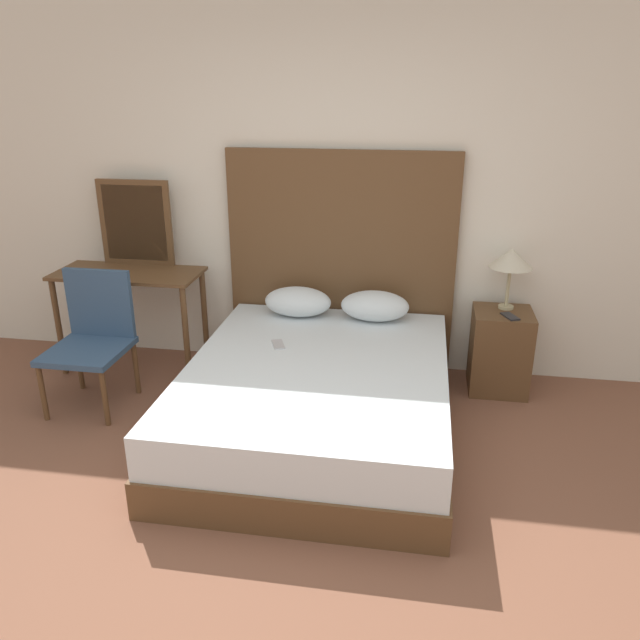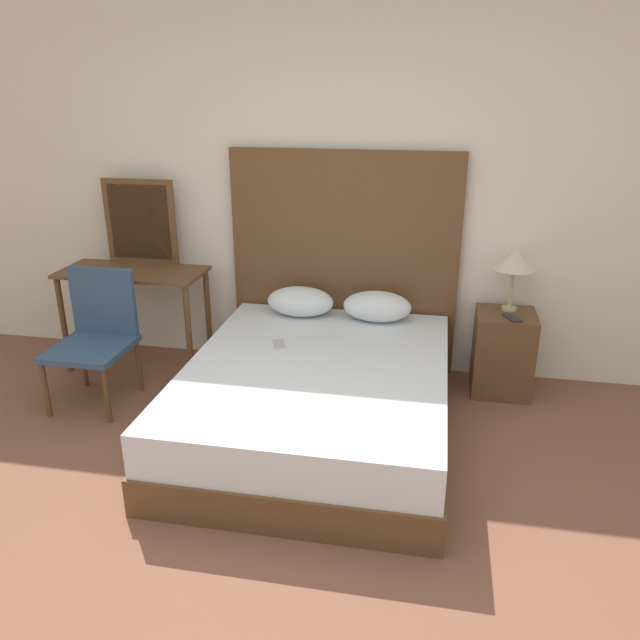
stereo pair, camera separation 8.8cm
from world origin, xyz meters
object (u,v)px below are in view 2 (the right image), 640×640
nightstand (503,353)px  table_lamp (515,261)px  vanity_desk (134,287)px  chair (96,331)px  phone_on_nightstand (513,318)px  bed (317,399)px  phone_on_bed (279,344)px

nightstand → table_lamp: bearing=76.6°
vanity_desk → chair: chair is taller
chair → phone_on_nightstand: bearing=10.6°
bed → phone_on_nightstand: size_ratio=12.18×
phone_on_nightstand → vanity_desk: bearing=179.6°
bed → nightstand: 1.43m
phone_on_bed → chair: 1.27m
bed → table_lamp: (1.20, 0.88, 0.71)m
phone_on_bed → table_lamp: size_ratio=0.38×
phone_on_bed → nightstand: bearing=20.7°
table_lamp → vanity_desk: (-2.75, -0.15, -0.31)m
bed → phone_on_nightstand: 1.45m
nightstand → phone_on_nightstand: bearing=-73.7°
phone_on_bed → nightstand: (1.48, 0.56, -0.18)m
chair → phone_on_bed: bearing=2.6°
table_lamp → phone_on_nightstand: table_lamp is taller
bed → phone_on_nightstand: (1.21, 0.71, 0.36)m
bed → chair: size_ratio=2.23×
chair → bed: bearing=-6.8°
vanity_desk → phone_on_nightstand: bearing=-0.4°
table_lamp → chair: table_lamp is taller
phone_on_bed → phone_on_nightstand: (1.51, 0.46, 0.12)m
nightstand → chair: bearing=-167.4°
bed → nightstand: nightstand is taller
bed → phone_on_bed: (-0.30, 0.25, 0.24)m
phone_on_bed → chair: bearing=-177.4°
bed → vanity_desk: bearing=154.8°
nightstand → vanity_desk: vanity_desk is taller
table_lamp → phone_on_bed: bearing=-157.0°
phone_on_bed → table_lamp: (1.50, 0.64, 0.47)m
phone_on_bed → vanity_desk: 1.35m
table_lamp → phone_on_nightstand: (0.01, -0.18, -0.35)m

